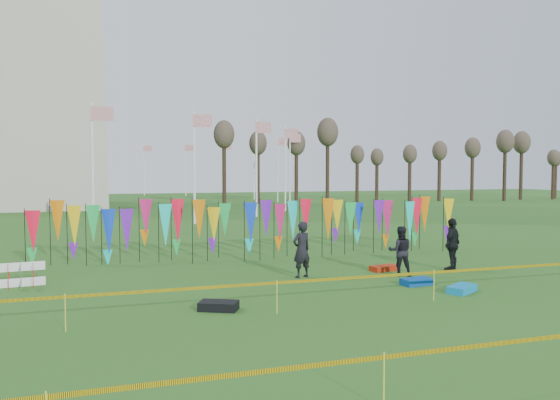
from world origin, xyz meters
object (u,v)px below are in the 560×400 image
object	(u,v)px
kite_bag_blue	(417,282)
kite_bag_black	(219,306)
kite_bag_turquoise	(462,289)
person_mid	(400,251)
kite_bag_red	(384,268)
person_right	(452,244)
person_left	(302,250)
box_kite	(21,275)

from	to	relation	value
kite_bag_blue	kite_bag_black	xyz separation A→B (m)	(-6.85, -1.18, 0.01)
kite_bag_blue	kite_bag_black	size ratio (longest dim) A/B	1.00
kite_bag_turquoise	person_mid	bearing A→B (deg)	97.55
kite_bag_red	person_right	bearing A→B (deg)	-17.24
person_mid	person_right	world-z (taller)	person_right
kite_bag_red	kite_bag_black	world-z (taller)	kite_bag_black
kite_bag_blue	person_left	bearing A→B (deg)	143.25
person_mid	kite_bag_red	distance (m)	1.29
person_left	kite_bag_red	size ratio (longest dim) A/B	1.80
box_kite	kite_bag_black	xyz separation A→B (m)	(5.45, -4.85, -0.29)
box_kite	person_left	bearing A→B (deg)	-8.16
kite_bag_black	kite_bag_turquoise	bearing A→B (deg)	-1.64
person_mid	kite_bag_turquoise	world-z (taller)	person_mid
kite_bag_turquoise	kite_bag_blue	world-z (taller)	kite_bag_turquoise
kite_bag_turquoise	kite_bag_black	distance (m)	7.56
person_left	person_right	distance (m)	5.86
box_kite	kite_bag_black	distance (m)	7.30
kite_bag_turquoise	kite_bag_red	bearing A→B (deg)	96.62
kite_bag_turquoise	kite_bag_blue	size ratio (longest dim) A/B	1.08
box_kite	kite_bag_red	size ratio (longest dim) A/B	0.74
box_kite	kite_bag_black	bearing A→B (deg)	-41.67
person_right	kite_bag_blue	size ratio (longest dim) A/B	1.94
person_right	kite_bag_turquoise	bearing A→B (deg)	25.58
box_kite	person_right	distance (m)	15.09
kite_bag_blue	kite_bag_turquoise	bearing A→B (deg)	-63.10
person_right	kite_bag_turquoise	xyz separation A→B (m)	(-1.97, -3.25, -0.88)
kite_bag_turquoise	person_right	bearing A→B (deg)	58.78
person_right	kite_bag_blue	bearing A→B (deg)	1.44
box_kite	kite_bag_red	xyz separation A→B (m)	(12.54, -1.06, -0.31)
person_right	kite_bag_turquoise	size ratio (longest dim) A/B	1.80
kite_bag_black	kite_bag_red	bearing A→B (deg)	28.10
kite_bag_turquoise	kite_bag_red	xyz separation A→B (m)	(-0.46, 4.00, -0.01)
person_left	kite_bag_black	world-z (taller)	person_left
kite_bag_blue	kite_bag_black	distance (m)	6.95
kite_bag_blue	box_kite	bearing A→B (deg)	163.39
person_mid	person_right	bearing A→B (deg)	-152.21
kite_bag_turquoise	kite_bag_black	size ratio (longest dim) A/B	1.08
person_left	kite_bag_turquoise	size ratio (longest dim) A/B	1.80
person_left	person_mid	xyz separation A→B (m)	(3.47, -0.77, -0.10)
person_left	kite_bag_black	xyz separation A→B (m)	(-3.69, -3.54, -0.87)
box_kite	person_mid	world-z (taller)	person_mid
person_right	person_left	bearing A→B (deg)	-38.17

